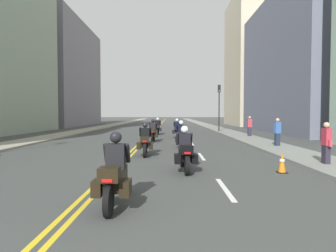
# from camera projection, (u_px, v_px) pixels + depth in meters

# --- Properties ---
(ground_plane) EXTENTS (264.00, 264.00, 0.00)m
(ground_plane) POSITION_uv_depth(u_px,v_px,m) (158.00, 126.00, 47.84)
(ground_plane) COLOR #3E4140
(sidewalk_left) EXTENTS (2.40, 144.00, 0.12)m
(sidewalk_left) POSITION_uv_depth(u_px,v_px,m) (108.00, 126.00, 47.90)
(sidewalk_left) COLOR gray
(sidewalk_left) RESTS_ON ground
(sidewalk_right) EXTENTS (2.40, 144.00, 0.12)m
(sidewalk_right) POSITION_uv_depth(u_px,v_px,m) (208.00, 126.00, 47.77)
(sidewalk_right) COLOR gray
(sidewalk_right) RESTS_ON ground
(centreline_yellow_inner) EXTENTS (0.12, 132.00, 0.01)m
(centreline_yellow_inner) POSITION_uv_depth(u_px,v_px,m) (157.00, 126.00, 47.84)
(centreline_yellow_inner) COLOR yellow
(centreline_yellow_inner) RESTS_ON ground
(centreline_yellow_outer) EXTENTS (0.12, 132.00, 0.01)m
(centreline_yellow_outer) POSITION_uv_depth(u_px,v_px,m) (159.00, 126.00, 47.84)
(centreline_yellow_outer) COLOR yellow
(centreline_yellow_outer) RESTS_ON ground
(lane_dashes_white) EXTENTS (0.14, 56.40, 0.01)m
(lane_dashes_white) POSITION_uv_depth(u_px,v_px,m) (185.00, 134.00, 28.83)
(lane_dashes_white) COLOR silver
(lane_dashes_white) RESTS_ON ground
(building_right_1) EXTENTS (8.09, 20.39, 14.74)m
(building_right_1) POSITION_uv_depth(u_px,v_px,m) (304.00, 65.00, 32.31)
(building_right_1) COLOR slate
(building_right_1) RESTS_ON ground
(building_left_2) EXTENTS (8.47, 21.49, 17.39)m
(building_left_2) POSITION_uv_depth(u_px,v_px,m) (62.00, 75.00, 51.04)
(building_left_2) COLOR gray
(building_left_2) RESTS_ON ground
(building_right_2) EXTENTS (8.76, 13.58, 21.78)m
(building_right_2) POSITION_uv_depth(u_px,v_px,m) (257.00, 62.00, 51.19)
(building_right_2) COLOR beige
(building_right_2) RESTS_ON ground
(motorcycle_0) EXTENTS (0.76, 2.26, 1.61)m
(motorcycle_0) POSITION_uv_depth(u_px,v_px,m) (115.00, 176.00, 6.36)
(motorcycle_0) COLOR black
(motorcycle_0) RESTS_ON ground
(motorcycle_1) EXTENTS (0.78, 2.22, 1.58)m
(motorcycle_1) POSITION_uv_depth(u_px,v_px,m) (185.00, 153.00, 10.23)
(motorcycle_1) COLOR black
(motorcycle_1) RESTS_ON ground
(motorcycle_2) EXTENTS (0.78, 2.31, 1.59)m
(motorcycle_2) POSITION_uv_depth(u_px,v_px,m) (145.00, 142.00, 14.15)
(motorcycle_2) COLOR black
(motorcycle_2) RESTS_ON ground
(motorcycle_3) EXTENTS (0.78, 2.24, 1.60)m
(motorcycle_3) POSITION_uv_depth(u_px,v_px,m) (181.00, 136.00, 17.58)
(motorcycle_3) COLOR black
(motorcycle_3) RESTS_ON ground
(motorcycle_4) EXTENTS (0.78, 2.11, 1.64)m
(motorcycle_4) POSITION_uv_depth(u_px,v_px,m) (153.00, 132.00, 21.16)
(motorcycle_4) COLOR black
(motorcycle_4) RESTS_ON ground
(motorcycle_5) EXTENTS (0.78, 2.17, 1.60)m
(motorcycle_5) POSITION_uv_depth(u_px,v_px,m) (177.00, 130.00, 24.88)
(motorcycle_5) COLOR black
(motorcycle_5) RESTS_ON ground
(motorcycle_6) EXTENTS (0.77, 2.19, 1.63)m
(motorcycle_6) POSITION_uv_depth(u_px,v_px,m) (158.00, 128.00, 28.68)
(motorcycle_6) COLOR black
(motorcycle_6) RESTS_ON ground
(traffic_cone_0) EXTENTS (0.31, 0.31, 0.67)m
(traffic_cone_0) POSITION_uv_depth(u_px,v_px,m) (282.00, 163.00, 9.99)
(traffic_cone_0) COLOR black
(traffic_cone_0) RESTS_ON ground
(traffic_light_far) EXTENTS (0.28, 0.38, 5.12)m
(traffic_light_far) POSITION_uv_depth(u_px,v_px,m) (219.00, 100.00, 32.02)
(traffic_light_far) COLOR black
(traffic_light_far) RESTS_ON ground
(pedestrian_0) EXTENTS (0.24, 0.49, 1.68)m
(pedestrian_0) POSITION_uv_depth(u_px,v_px,m) (326.00, 144.00, 11.10)
(pedestrian_0) COLOR #282331
(pedestrian_0) RESTS_ON ground
(pedestrian_1) EXTENTS (0.41, 0.32, 1.74)m
(pedestrian_1) POSITION_uv_depth(u_px,v_px,m) (277.00, 132.00, 17.38)
(pedestrian_1) COLOR #222A3A
(pedestrian_1) RESTS_ON ground
(pedestrian_2) EXTENTS (0.36, 0.23, 1.80)m
(pedestrian_2) POSITION_uv_depth(u_px,v_px,m) (250.00, 126.00, 24.97)
(pedestrian_2) COLOR #252735
(pedestrian_2) RESTS_ON ground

